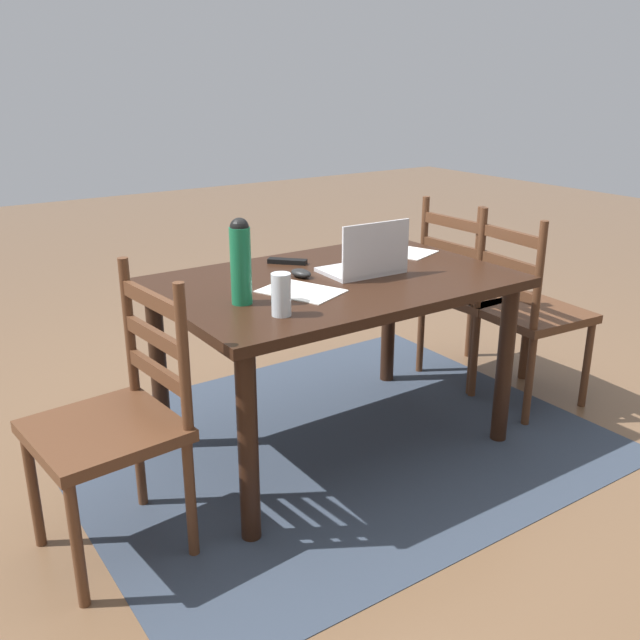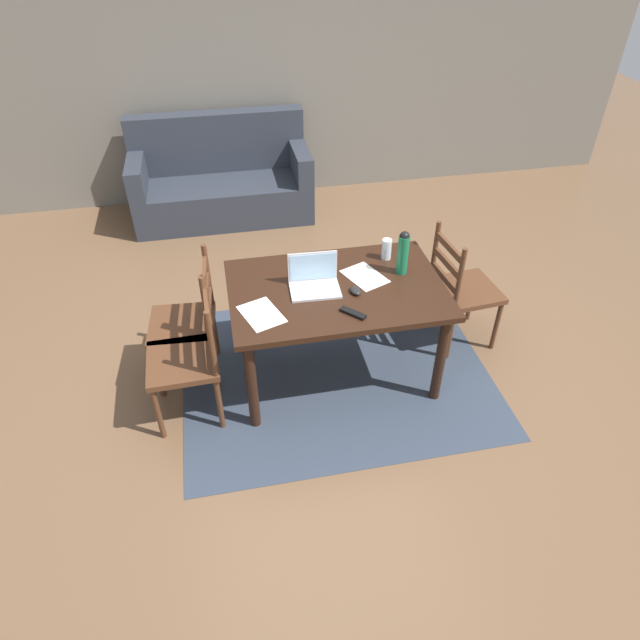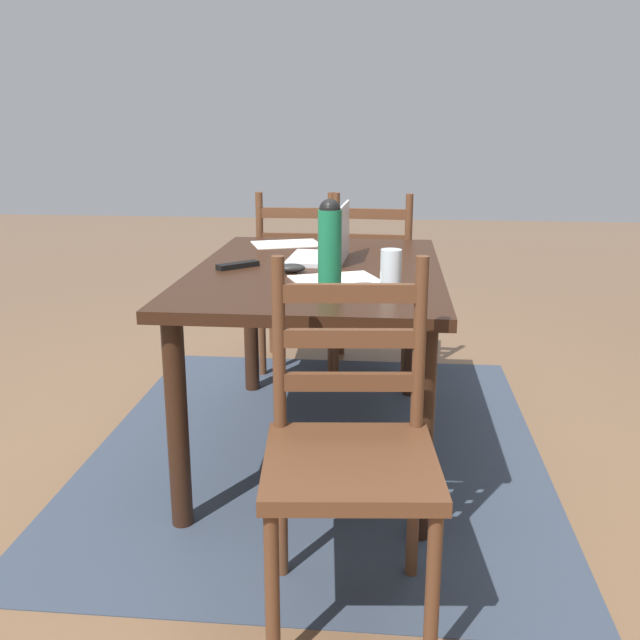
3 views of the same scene
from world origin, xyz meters
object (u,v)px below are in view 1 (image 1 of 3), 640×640
Objects in this scene: chair_right_far at (116,424)px; computer_mouse at (301,273)px; tv_remote at (287,261)px; water_bottle at (241,260)px; drinking_glass at (281,295)px; chair_left_far at (527,313)px; chair_left_near at (470,294)px; dining_table at (334,301)px; laptop at (367,261)px.

chair_right_far is 9.50× the size of computer_mouse.
computer_mouse is at bearing 29.03° from tv_remote.
water_bottle is 0.22m from drinking_glass.
water_bottle is at bearing -75.92° from drinking_glass.
computer_mouse is (1.09, -0.27, 0.30)m from chair_left_far.
water_bottle is at bearing -1.38° from tv_remote.
chair_left_near reaches higher than computer_mouse.
dining_table is 0.21m from laptop.
laptop is 0.61m from drinking_glass.
laptop is at bearing 143.89° from computer_mouse.
water_bottle is 1.83× the size of tv_remote.
drinking_glass is at bearing 38.15° from computer_mouse.
chair_left_far is (-0.00, 0.37, 0.00)m from chair_left_near.
tv_remote is at bearing -6.47° from chair_left_near.
chair_right_far reaches higher than drinking_glass.
laptop is at bearing -174.91° from water_bottle.
laptop is 2.23× the size of drinking_glass.
drinking_glass reaches higher than computer_mouse.
tv_remote is at bearing -123.41° from drinking_glass.
chair_left_near is 5.59× the size of tv_remote.
computer_mouse is at bearing -39.47° from dining_table.
chair_right_far reaches higher than dining_table.
laptop is at bearing -10.26° from chair_left_far.
chair_right_far is at bearing 10.56° from chair_left_near.
drinking_glass is at bearing 104.08° from water_bottle.
chair_left_near is 3.05× the size of water_bottle.
chair_left_far is 2.88× the size of laptop.
laptop is (-1.14, -0.15, 0.34)m from chair_right_far.
laptop reaches higher than drinking_glass.
water_bottle is 3.11× the size of computer_mouse.
chair_left_far reaches higher than drinking_glass.
tv_remote reaches higher than dining_table.
computer_mouse reaches higher than dining_table.
computer_mouse is (0.25, -0.12, -0.04)m from laptop.
tv_remote is (-0.43, -0.39, -0.15)m from water_bottle.
chair_left_near is (-1.98, -0.37, 0.00)m from chair_right_far.
tv_remote is at bearing -83.52° from dining_table.
chair_left_near is 1.14m from computer_mouse.
drinking_glass is 1.48× the size of computer_mouse.
drinking_glass is at bearing 13.24° from tv_remote.
laptop is 0.38m from tv_remote.
water_bottle is (0.47, 0.08, 0.26)m from dining_table.
chair_right_far is 1.20m from laptop.
dining_table is 0.18m from computer_mouse.
computer_mouse is at bearing -154.82° from water_bottle.
laptop is at bearing 74.79° from tv_remote.
laptop reaches higher than chair_left_near.
chair_left_far is 5.59× the size of tv_remote.
tv_remote is (-0.38, -0.58, -0.06)m from drinking_glass.
laptop is at bearing -156.25° from drinking_glass.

